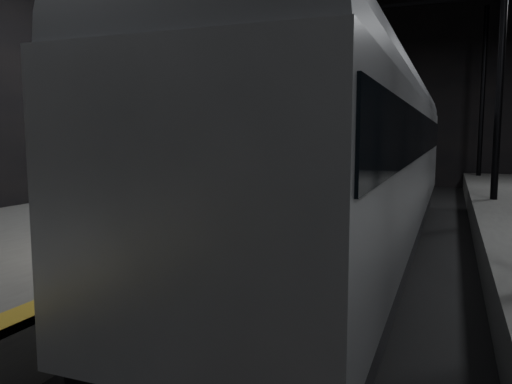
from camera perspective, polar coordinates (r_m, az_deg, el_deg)
The scene contains 6 objects.
ground at distance 13.67m, azimuth 11.44°, elevation -8.29°, with size 44.00×44.00×0.00m, color black.
platform_left at distance 16.53m, azimuth -15.12°, elevation -4.02°, with size 9.00×43.80×1.00m, color #4C4C4A.
tactile_strip at distance 14.35m, azimuth -1.37°, elevation -3.34°, with size 0.50×43.80×0.01m, color olive.
track at distance 13.65m, azimuth 11.45°, elevation -8.01°, with size 2.40×43.00×0.24m.
train at distance 14.47m, azimuth 12.61°, elevation 5.26°, with size 3.19×21.34×5.70m.
woman at distance 13.72m, azimuth -7.01°, elevation 0.13°, with size 0.69×0.45×1.89m, color #8D7656.
Camera 1 is at (2.23, -13.03, 3.48)m, focal length 35.00 mm.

